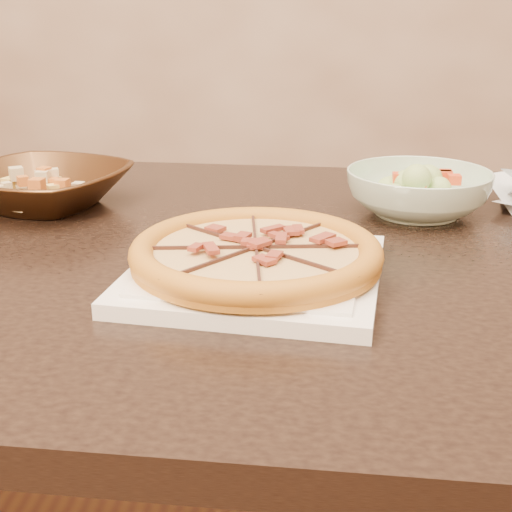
% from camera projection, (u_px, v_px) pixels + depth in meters
% --- Properties ---
extents(dining_table, '(1.50, 1.01, 0.75)m').
position_uv_depth(dining_table, '(175.00, 307.00, 0.98)').
color(dining_table, black).
rests_on(dining_table, floor).
extents(plate, '(0.31, 0.31, 0.02)m').
position_uv_depth(plate, '(256.00, 272.00, 0.81)').
color(plate, white).
rests_on(plate, dining_table).
extents(pizza, '(0.29, 0.29, 0.03)m').
position_uv_depth(pizza, '(256.00, 253.00, 0.81)').
color(pizza, '#C16F1F').
rests_on(pizza, plate).
extents(bronze_bowl, '(0.31, 0.31, 0.06)m').
position_uv_depth(bronze_bowl, '(43.00, 187.00, 1.10)').
color(bronze_bowl, '#54361E').
rests_on(bronze_bowl, dining_table).
extents(mixed_dish, '(0.11, 0.11, 0.03)m').
position_uv_depth(mixed_dish, '(39.00, 159.00, 1.08)').
color(mixed_dish, '#C6B185').
rests_on(mixed_dish, bronze_bowl).
extents(salad_bowl, '(0.25, 0.25, 0.07)m').
position_uv_depth(salad_bowl, '(418.00, 193.00, 1.06)').
color(salad_bowl, silver).
rests_on(salad_bowl, dining_table).
extents(salad, '(0.08, 0.12, 0.04)m').
position_uv_depth(salad, '(420.00, 159.00, 1.04)').
color(salad, '#B3DB87').
rests_on(salad, salad_bowl).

